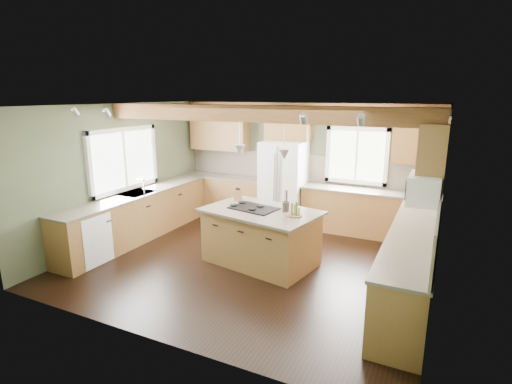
% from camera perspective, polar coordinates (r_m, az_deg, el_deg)
% --- Properties ---
extents(floor, '(5.60, 5.60, 0.00)m').
position_cam_1_polar(floor, '(6.90, -0.53, -9.84)').
color(floor, black).
rests_on(floor, ground).
extents(ceiling, '(5.60, 5.60, 0.00)m').
position_cam_1_polar(ceiling, '(6.32, -0.58, 12.29)').
color(ceiling, silver).
rests_on(ceiling, wall_back).
extents(wall_back, '(5.60, 0.00, 5.60)m').
position_cam_1_polar(wall_back, '(8.75, 6.74, 4.09)').
color(wall_back, '#454C36').
rests_on(wall_back, ground).
extents(wall_left, '(0.00, 5.00, 5.00)m').
position_cam_1_polar(wall_left, '(8.10, -18.63, 2.66)').
color(wall_left, '#454C36').
rests_on(wall_left, ground).
extents(wall_right, '(0.00, 5.00, 5.00)m').
position_cam_1_polar(wall_right, '(5.85, 24.89, -2.05)').
color(wall_right, '#454C36').
rests_on(wall_right, ground).
extents(ceiling_beam, '(5.55, 0.26, 0.26)m').
position_cam_1_polar(ceiling_beam, '(6.34, -0.50, 11.12)').
color(ceiling_beam, '#4C2D15').
rests_on(ceiling_beam, ceiling).
extents(soffit_trim, '(5.55, 0.20, 0.10)m').
position_cam_1_polar(soffit_trim, '(8.53, 6.76, 12.22)').
color(soffit_trim, '#4C2D15').
rests_on(soffit_trim, ceiling).
extents(backsplash_back, '(5.58, 0.03, 0.58)m').
position_cam_1_polar(backsplash_back, '(8.75, 6.70, 3.49)').
color(backsplash_back, brown).
rests_on(backsplash_back, wall_back).
extents(backsplash_right, '(0.03, 3.70, 0.58)m').
position_cam_1_polar(backsplash_right, '(5.92, 24.67, -2.76)').
color(backsplash_right, brown).
rests_on(backsplash_right, wall_right).
extents(base_cab_back_left, '(2.02, 0.60, 0.88)m').
position_cam_1_polar(base_cab_back_left, '(9.40, -4.38, -0.54)').
color(base_cab_back_left, brown).
rests_on(base_cab_back_left, floor).
extents(counter_back_left, '(2.06, 0.64, 0.04)m').
position_cam_1_polar(counter_back_left, '(9.29, -4.43, 2.21)').
color(counter_back_left, '#4D4639').
rests_on(counter_back_left, base_cab_back_left).
extents(base_cab_back_right, '(2.62, 0.60, 0.88)m').
position_cam_1_polar(base_cab_back_right, '(8.30, 15.65, -2.98)').
color(base_cab_back_right, brown).
rests_on(base_cab_back_right, floor).
extents(counter_back_right, '(2.66, 0.64, 0.04)m').
position_cam_1_polar(counter_back_right, '(8.18, 15.86, 0.10)').
color(counter_back_right, '#4D4639').
rests_on(counter_back_right, base_cab_back_right).
extents(base_cab_left, '(0.60, 3.70, 0.88)m').
position_cam_1_polar(base_cab_left, '(8.13, -16.39, -3.38)').
color(base_cab_left, brown).
rests_on(base_cab_left, floor).
extents(counter_left, '(0.64, 3.74, 0.04)m').
position_cam_1_polar(counter_left, '(8.01, -16.62, -0.24)').
color(counter_left, '#4D4639').
rests_on(counter_left, base_cab_left).
extents(base_cab_right, '(0.60, 3.70, 0.88)m').
position_cam_1_polar(base_cab_right, '(6.17, 21.27, -9.34)').
color(base_cab_right, brown).
rests_on(base_cab_right, floor).
extents(counter_right, '(0.64, 3.74, 0.04)m').
position_cam_1_polar(counter_right, '(6.02, 21.66, -5.30)').
color(counter_right, '#4D4639').
rests_on(counter_right, base_cab_right).
extents(upper_cab_back_left, '(1.40, 0.35, 0.90)m').
position_cam_1_polar(upper_cab_back_left, '(9.35, -5.23, 8.77)').
color(upper_cab_back_left, brown).
rests_on(upper_cab_back_left, wall_back).
extents(upper_cab_over_fridge, '(0.96, 0.35, 0.70)m').
position_cam_1_polar(upper_cab_over_fridge, '(8.59, 4.60, 9.67)').
color(upper_cab_over_fridge, brown).
rests_on(upper_cab_over_fridge, wall_back).
extents(upper_cab_right, '(0.35, 2.20, 0.90)m').
position_cam_1_polar(upper_cab_right, '(6.61, 24.15, 5.51)').
color(upper_cab_right, brown).
rests_on(upper_cab_right, wall_right).
extents(upper_cab_back_corner, '(0.90, 0.35, 0.90)m').
position_cam_1_polar(upper_cab_back_corner, '(8.04, 22.23, 6.98)').
color(upper_cab_back_corner, brown).
rests_on(upper_cab_back_corner, wall_back).
extents(window_left, '(0.04, 1.60, 1.05)m').
position_cam_1_polar(window_left, '(8.08, -18.41, 4.45)').
color(window_left, white).
rests_on(window_left, wall_left).
extents(window_back, '(1.10, 0.04, 1.00)m').
position_cam_1_polar(window_back, '(8.39, 14.21, 5.07)').
color(window_back, white).
rests_on(window_back, wall_back).
extents(sink, '(0.50, 0.65, 0.03)m').
position_cam_1_polar(sink, '(8.01, -16.62, -0.20)').
color(sink, '#262628').
rests_on(sink, counter_left).
extents(faucet, '(0.02, 0.02, 0.28)m').
position_cam_1_polar(faucet, '(7.86, -15.72, 0.68)').
color(faucet, '#B2B2B7').
rests_on(faucet, sink).
extents(dishwasher, '(0.60, 0.60, 0.84)m').
position_cam_1_polar(dishwasher, '(7.28, -23.18, -6.09)').
color(dishwasher, white).
rests_on(dishwasher, floor).
extents(oven, '(0.60, 0.72, 0.84)m').
position_cam_1_polar(oven, '(5.00, 19.78, -14.97)').
color(oven, white).
rests_on(oven, floor).
extents(microwave, '(0.40, 0.70, 0.38)m').
position_cam_1_polar(microwave, '(5.74, 22.94, 0.45)').
color(microwave, white).
rests_on(microwave, wall_right).
extents(pendant_left, '(0.18, 0.18, 0.16)m').
position_cam_1_polar(pendant_left, '(6.59, -2.33, 6.07)').
color(pendant_left, '#B2B2B7').
rests_on(pendant_left, ceiling).
extents(pendant_right, '(0.18, 0.18, 0.16)m').
position_cam_1_polar(pendant_right, '(6.09, 4.05, 5.39)').
color(pendant_right, '#B2B2B7').
rests_on(pendant_right, ceiling).
extents(refrigerator, '(0.90, 0.74, 1.80)m').
position_cam_1_polar(refrigerator, '(8.58, 3.94, 1.23)').
color(refrigerator, silver).
rests_on(refrigerator, floor).
extents(island, '(1.90, 1.37, 0.88)m').
position_cam_1_polar(island, '(6.69, 0.70, -6.56)').
color(island, brown).
rests_on(island, floor).
extents(island_top, '(2.03, 1.50, 0.04)m').
position_cam_1_polar(island_top, '(6.54, 0.71, -2.78)').
color(island_top, '#4D4639').
rests_on(island_top, island).
extents(cooktop, '(0.83, 0.63, 0.02)m').
position_cam_1_polar(cooktop, '(6.61, -0.30, -2.31)').
color(cooktop, black).
rests_on(cooktop, island_top).
extents(knife_block, '(0.13, 0.11, 0.19)m').
position_cam_1_polar(knife_block, '(7.08, -2.58, -0.52)').
color(knife_block, '#58331A').
rests_on(knife_block, island_top).
extents(utensil_crock, '(0.12, 0.12, 0.16)m').
position_cam_1_polar(utensil_crock, '(6.47, 4.27, -2.08)').
color(utensil_crock, '#3C3430').
rests_on(utensil_crock, island_top).
extents(bottle_tray, '(0.31, 0.31, 0.23)m').
position_cam_1_polar(bottle_tray, '(6.22, 5.50, -2.43)').
color(bottle_tray, brown).
rests_on(bottle_tray, island_top).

